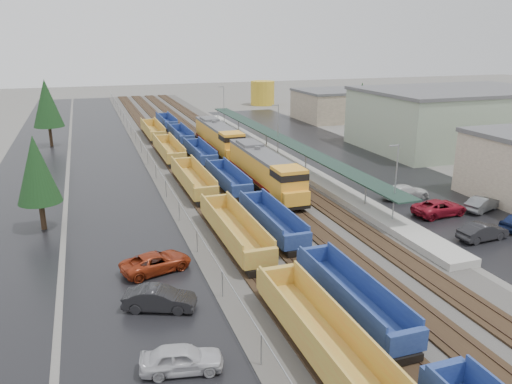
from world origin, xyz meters
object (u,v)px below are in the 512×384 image
at_px(parked_car_west_b, 160,299).
at_px(parked_car_east_a, 483,232).
at_px(parked_car_west_a, 182,359).
at_px(parked_car_west_c, 156,262).
at_px(locomotive_trail, 219,138).
at_px(locomotive_lead, 265,170).
at_px(well_string_blue, 227,180).
at_px(well_string_yellow, 210,201).
at_px(parked_car_east_c, 406,192).
at_px(parked_car_east_e, 482,204).
at_px(storage_tank, 263,93).
at_px(parked_car_east_b, 440,208).

distance_m(parked_car_west_b, parked_car_east_a, 29.15).
bearing_deg(parked_car_west_a, parked_car_west_c, 8.79).
distance_m(locomotive_trail, parked_car_west_c, 41.32).
relative_size(locomotive_lead, well_string_blue, 0.20).
xyz_separation_m(well_string_yellow, parked_car_west_c, (-7.25, -11.89, -0.44)).
distance_m(parked_car_west_c, parked_car_east_c, 30.48).
height_order(well_string_yellow, well_string_blue, well_string_yellow).
height_order(parked_car_east_a, parked_car_east_e, parked_car_east_a).
xyz_separation_m(storage_tank, parked_car_east_a, (-12.95, -94.31, -2.36)).
relative_size(parked_car_west_c, parked_car_east_b, 0.95).
bearing_deg(locomotive_trail, parked_car_east_e, -61.83).
distance_m(locomotive_lead, locomotive_trail, 21.00).
bearing_deg(storage_tank, parked_car_west_a, -111.95).
bearing_deg(parked_car_east_a, parked_car_east_b, -9.87).
distance_m(locomotive_lead, parked_car_east_b, 19.65).
distance_m(parked_car_west_a, parked_car_west_c, 12.63).
bearing_deg(well_string_yellow, parked_car_west_c, -121.35).
bearing_deg(locomotive_lead, well_string_yellow, -145.64).
relative_size(locomotive_trail, parked_car_east_c, 3.74).
relative_size(locomotive_trail, parked_car_west_c, 3.75).
bearing_deg(parked_car_east_b, parked_car_east_c, -4.34).
bearing_deg(parked_car_east_c, storage_tank, -8.87).
height_order(well_string_yellow, parked_car_east_b, well_string_yellow).
bearing_deg(parked_car_west_a, parked_car_east_e, -54.66).
relative_size(locomotive_lead, parked_car_west_a, 4.55).
xyz_separation_m(storage_tank, parked_car_west_c, (-41.36, -91.15, -2.39)).
xyz_separation_m(parked_car_west_a, parked_car_west_b, (-0.17, 6.83, 0.02)).
height_order(parked_car_east_b, parked_car_east_c, parked_car_east_b).
relative_size(locomotive_trail, storage_tank, 3.24).
relative_size(locomotive_lead, locomotive_trail, 1.00).
distance_m(storage_tank, parked_car_east_e, 88.35).
xyz_separation_m(well_string_yellow, parked_car_west_b, (-7.86, -17.69, -0.41)).
bearing_deg(well_string_yellow, locomotive_trail, 73.18).
height_order(well_string_yellow, parked_car_east_e, well_string_yellow).
relative_size(locomotive_lead, well_string_yellow, 0.20).
bearing_deg(locomotive_lead, parked_car_east_b, -45.21).
xyz_separation_m(locomotive_lead, well_string_yellow, (-8.00, -5.47, -1.26)).
bearing_deg(parked_car_west_a, locomotive_lead, -16.79).
xyz_separation_m(well_string_yellow, parked_car_east_a, (21.16, -15.05, -0.41)).
height_order(locomotive_lead, parked_car_east_c, locomotive_lead).
height_order(parked_car_west_a, parked_car_east_b, parked_car_east_b).
bearing_deg(parked_car_east_e, locomotive_trail, 8.69).
relative_size(locomotive_lead, parked_car_east_b, 3.55).
xyz_separation_m(locomotive_lead, locomotive_trail, (0.00, 21.00, 0.00)).
distance_m(storage_tank, parked_car_west_a, 111.91).
distance_m(well_string_yellow, parked_car_west_a, 25.70).
relative_size(storage_tank, parked_car_east_c, 1.15).
height_order(storage_tank, parked_car_east_b, storage_tank).
relative_size(parked_car_west_a, parked_car_west_c, 0.82).
bearing_deg(parked_car_east_c, well_string_blue, 59.65).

